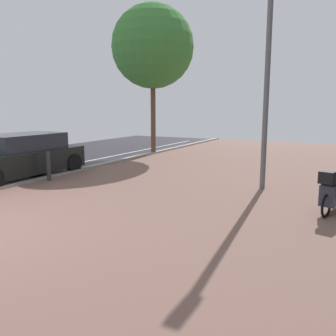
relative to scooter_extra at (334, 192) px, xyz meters
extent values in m
cube|color=#815C50|center=(-0.89, -4.61, -0.46)|extent=(14.40, 40.00, 0.05)
torus|color=black|center=(-0.10, -0.38, -0.20)|extent=(0.18, 0.50, 0.51)
cube|color=#313544|center=(-0.04, -0.16, -0.01)|extent=(0.43, 0.60, 0.43)
cube|color=black|center=(-0.04, -0.16, 0.23)|extent=(0.38, 0.54, 0.06)
cube|color=black|center=(-0.12, -0.43, 0.38)|extent=(0.34, 0.34, 0.24)
cube|color=black|center=(-8.95, -0.43, 0.08)|extent=(1.83, 4.13, 0.68)
cube|color=#282D38|center=(-8.95, -0.20, 0.67)|extent=(1.54, 2.44, 0.50)
cylinder|color=black|center=(-9.83, 1.11, -0.12)|extent=(0.20, 0.62, 0.62)
cylinder|color=black|center=(-8.07, 1.11, -0.12)|extent=(0.20, 0.62, 0.62)
cylinder|color=slate|center=(-1.82, 1.57, 2.43)|extent=(0.14, 0.14, 5.72)
cylinder|color=brown|center=(-8.10, 6.59, 1.35)|extent=(0.22, 0.22, 3.57)
sphere|color=#3F8439|center=(-8.10, 6.59, 4.45)|extent=(3.74, 3.74, 3.74)
cylinder|color=#38383D|center=(-7.74, -0.32, 0.01)|extent=(0.12, 0.12, 0.88)
camera|label=1|loc=(0.27, -7.93, 1.74)|focal=37.98mm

